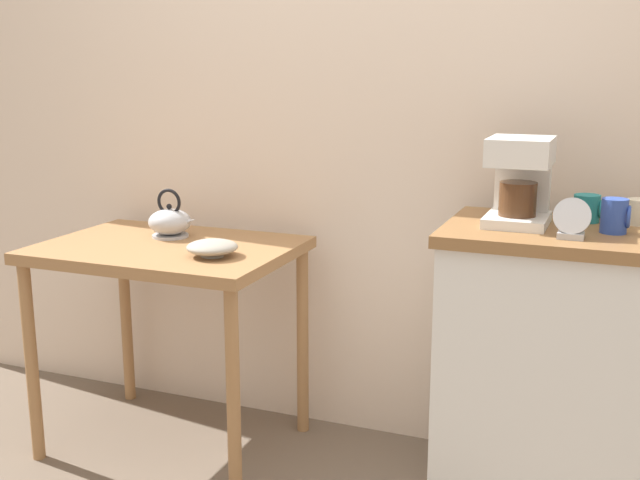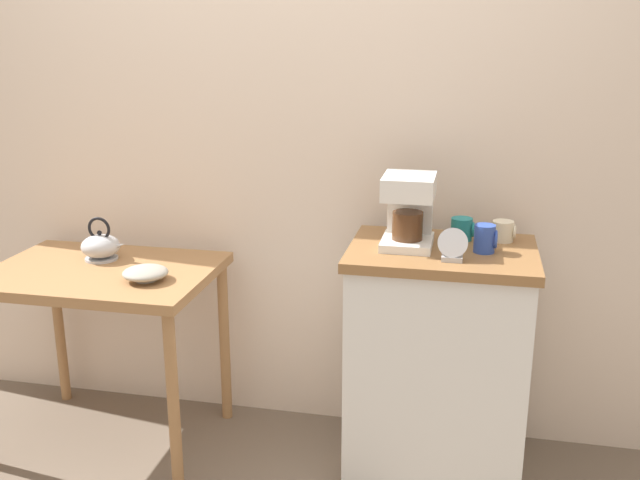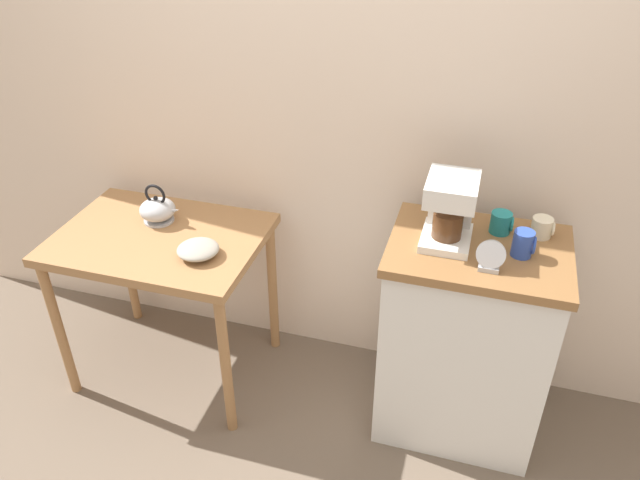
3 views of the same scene
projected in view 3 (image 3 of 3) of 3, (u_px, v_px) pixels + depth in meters
The scene contains 11 objects.
ground_plane at pixel (314, 397), 2.87m from camera, with size 8.00×8.00×0.00m, color #6B5B4C.
back_wall at pixel (368, 72), 2.43m from camera, with size 4.40×0.10×2.80m, color beige.
wooden_table at pixel (162, 254), 2.68m from camera, with size 0.87×0.63×0.76m.
kitchen_counter at pixel (465, 339), 2.52m from camera, with size 0.67×0.50×0.91m.
bowl_stoneware at pixel (198, 249), 2.48m from camera, with size 0.17×0.17×0.05m.
teakettle at pixel (158, 210), 2.69m from camera, with size 0.19×0.15×0.18m.
coffee_maker at pixel (450, 206), 2.25m from camera, with size 0.18×0.22×0.26m.
mug_blue at pixel (524, 244), 2.20m from camera, with size 0.08×0.07×0.10m.
mug_dark_teal at pixel (501, 223), 2.34m from camera, with size 0.09×0.08×0.08m.
mug_small_cream at pixel (542, 227), 2.32m from camera, with size 0.08×0.08×0.08m.
table_clock at pixel (490, 257), 2.13m from camera, with size 0.10×0.05×0.11m.
Camera 3 is at (0.60, -1.93, 2.16)m, focal length 34.79 mm.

